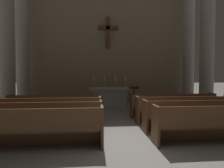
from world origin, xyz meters
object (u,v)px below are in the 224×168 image
pew_right_row_3 (184,109)px  column_left_fourth (22,40)px  pew_right_row_4 (173,105)px  column_left_third (6,33)px  candlestick_inner_left (104,84)px  altar (110,97)px  column_right_fourth (189,43)px  pew_right_row_2 (200,115)px  candlestick_outer_right (125,84)px  candlestick_outer_left (94,84)px  candlestick_inner_right (115,84)px  pew_left_row_2 (40,118)px  pew_left_row_4 (55,107)px  pew_left_row_3 (49,112)px  lectern (134,99)px  column_right_third (207,36)px  pew_left_row_1 (27,128)px  pew_right_row_1 (222,124)px

pew_right_row_3 → column_left_fourth: (-7.15, 4.77, 3.16)m
pew_right_row_4 → column_left_third: column_left_third is taller
candlestick_inner_left → altar: bearing=0.0°
column_left_fourth → column_right_fourth: size_ratio=1.00×
pew_right_row_2 → candlestick_inner_left: candlestick_inner_left is taller
candlestick_outer_right → candlestick_outer_left: bearing=180.0°
pew_right_row_4 → candlestick_inner_right: size_ratio=5.04×
pew_left_row_2 → pew_left_row_4: 1.98m
column_left_fourth → pew_left_row_3: bearing=-61.9°
pew_right_row_2 → column_right_fourth: 7.05m
pew_left_row_2 → column_left_third: 5.59m
pew_right_row_2 → candlestick_outer_right: 5.12m
column_right_fourth → candlestick_inner_right: bearing=-168.7°
candlestick_outer_right → lectern: (0.22, -1.20, -0.68)m
pew_right_row_2 → pew_right_row_3: size_ratio=1.00×
column_right_fourth → candlestick_outer_right: (-4.00, -0.91, -2.41)m
altar → column_left_third: bearing=-168.2°
altar → candlestick_outer_right: 1.10m
pew_right_row_3 → lectern: lectern is taller
column_left_third → candlestick_inner_right: size_ratio=11.08×
pew_left_row_4 → altar: bearing=51.3°
pew_left_row_2 → column_right_third: 8.71m
pew_right_row_4 → candlestick_inner_right: (-2.00, 2.87, 0.75)m
pew_left_row_4 → column_left_fourth: 5.55m
pew_left_row_1 → pew_right_row_2: (4.60, 0.99, 0.00)m
column_right_fourth → candlestick_inner_left: bearing=-170.0°
pew_left_row_4 → column_right_fourth: bearing=27.8°
pew_left_row_1 → column_right_third: column_right_third is taller
pew_right_row_2 → pew_left_row_4: bearing=156.7°
column_left_third → column_right_third: size_ratio=1.00×
pew_right_row_3 → candlestick_inner_right: candlestick_inner_right is taller
column_left_fourth → candlestick_outer_right: bearing=-9.0°
column_right_third → pew_right_row_3: bearing=-131.8°
pew_left_row_1 → column_left_third: column_left_third is taller
candlestick_inner_left → candlestick_outer_right: (1.15, 0.00, 0.00)m
column_left_third → lectern: column_left_third is taller
candlestick_inner_right → lectern: bearing=-57.4°
column_left_third → column_left_fourth: same height
column_right_third → column_left_fourth: (-9.70, 1.92, 0.00)m
column_right_fourth → altar: (-4.85, -0.91, -3.10)m
column_right_third → column_right_fourth: bearing=90.0°
pew_right_row_4 → column_right_fourth: bearing=56.0°
candlestick_outer_right → pew_right_row_4: bearing=-63.2°
pew_left_row_1 → column_right_fourth: size_ratio=0.45×
candlestick_outer_left → lectern: bearing=-32.0°
candlestick_inner_left → column_left_fourth: bearing=168.7°
candlestick_outer_right → lectern: 1.39m
pew_right_row_1 → candlestick_outer_right: (-1.45, 5.84, 0.75)m
pew_left_row_2 → altar: size_ratio=1.54×
pew_left_row_2 → pew_right_row_3: bearing=12.1°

